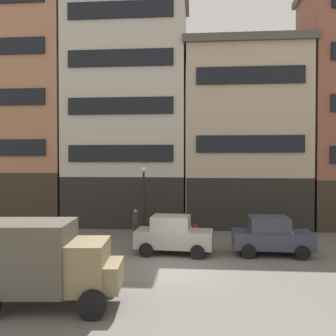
# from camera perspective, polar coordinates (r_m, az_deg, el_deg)

# --- Properties ---
(ground_plane) EXTENTS (120.00, 120.00, 0.00)m
(ground_plane) POSITION_cam_1_polar(r_m,az_deg,el_deg) (15.15, 0.80, -16.09)
(ground_plane) COLOR #605B56
(building_far_left) EXTENTS (10.11, 5.54, 17.66)m
(building_far_left) POSITION_cam_1_polar(r_m,az_deg,el_deg) (28.97, -24.73, 9.77)
(building_far_left) COLOR #33281E
(building_far_left) RESTS_ON ground_plane
(building_center_left) EXTENTS (8.74, 5.54, 16.30)m
(building_center_left) POSITION_cam_1_polar(r_m,az_deg,el_deg) (25.75, -6.55, 9.44)
(building_center_left) COLOR black
(building_center_left) RESTS_ON ground_plane
(building_center_right) EXTENTS (8.56, 5.54, 12.55)m
(building_center_right) POSITION_cam_1_polar(r_m,az_deg,el_deg) (25.31, 12.31, 5.28)
(building_center_right) COLOR black
(building_center_right) RESTS_ON ground_plane
(delivery_truck_near) EXTENTS (4.47, 2.43, 2.62)m
(delivery_truck_near) POSITION_cam_1_polar(r_m,az_deg,el_deg) (11.79, -19.49, -14.00)
(delivery_truck_near) COLOR #7A6B4C
(delivery_truck_near) RESTS_ON ground_plane
(sedan_dark) EXTENTS (3.73, 1.92, 1.83)m
(sedan_dark) POSITION_cam_1_polar(r_m,az_deg,el_deg) (17.76, 16.46, -10.51)
(sedan_dark) COLOR #333847
(sedan_dark) RESTS_ON ground_plane
(sedan_light) EXTENTS (3.82, 2.11, 1.83)m
(sedan_light) POSITION_cam_1_polar(r_m,az_deg,el_deg) (17.27, 0.87, -10.80)
(sedan_light) COLOR gray
(sedan_light) RESTS_ON ground_plane
(pedestrian_officer) EXTENTS (0.49, 0.49, 1.79)m
(pedestrian_officer) POSITION_cam_1_polar(r_m,az_deg,el_deg) (20.61, -5.29, -8.64)
(pedestrian_officer) COLOR #38332D
(pedestrian_officer) RESTS_ON ground_plane
(streetlamp_curbside) EXTENTS (0.32, 0.32, 4.12)m
(streetlamp_curbside) POSITION_cam_1_polar(r_m,az_deg,el_deg) (21.37, -3.98, -3.72)
(streetlamp_curbside) COLOR black
(streetlamp_curbside) RESTS_ON ground_plane
(fire_hydrant_curbside) EXTENTS (0.24, 0.24, 0.83)m
(fire_hydrant_curbside) POSITION_cam_1_polar(r_m,az_deg,el_deg) (20.69, 4.43, -10.17)
(fire_hydrant_curbside) COLOR maroon
(fire_hydrant_curbside) RESTS_ON ground_plane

